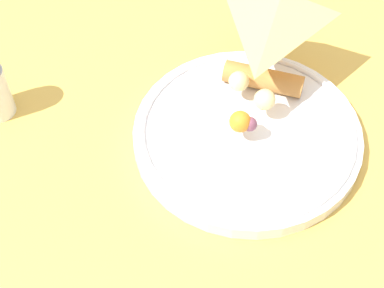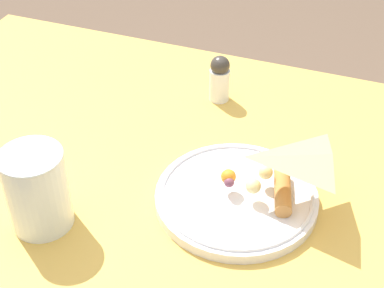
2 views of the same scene
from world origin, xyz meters
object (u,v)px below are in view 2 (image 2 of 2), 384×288
plate_pizza (239,195)px  pepper_shaker (220,78)px  dining_table (227,221)px  milk_glass (38,192)px

plate_pizza → pepper_shaker: bearing=114.5°
dining_table → pepper_shaker: (-0.08, 0.19, 0.15)m
dining_table → milk_glass: (-0.21, -0.19, 0.16)m
plate_pizza → milk_glass: 0.28m
milk_glass → dining_table: bearing=42.1°
dining_table → pepper_shaker: 0.26m
dining_table → milk_glass: 0.33m
dining_table → milk_glass: milk_glass is taller
plate_pizza → pepper_shaker: pepper_shaker is taller
pepper_shaker → dining_table: bearing=-66.9°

